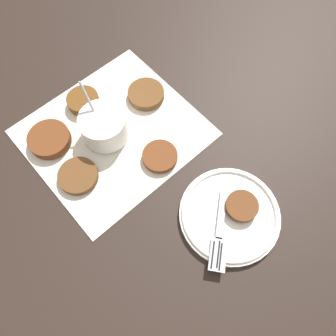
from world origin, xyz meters
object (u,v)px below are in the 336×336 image
at_px(fritter_on_plate, 242,206).
at_px(sauce_bowl, 104,127).
at_px(serving_plate, 230,215).
at_px(fork, 219,238).

bearing_deg(fritter_on_plate, sauce_bowl, 107.33).
distance_m(serving_plate, fritter_on_plate, 0.03).
xyz_separation_m(serving_plate, fork, (-0.05, -0.02, 0.01)).
height_order(sauce_bowl, serving_plate, sauce_bowl).
height_order(serving_plate, fork, fork).
bearing_deg(fork, serving_plate, 20.79).
distance_m(serving_plate, fork, 0.05).
xyz_separation_m(fritter_on_plate, fork, (-0.07, -0.01, -0.00)).
distance_m(sauce_bowl, serving_plate, 0.30).
bearing_deg(sauce_bowl, serving_plate, -76.72).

